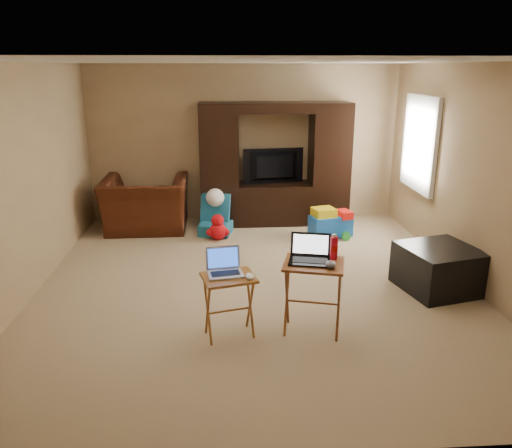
{
  "coord_description": "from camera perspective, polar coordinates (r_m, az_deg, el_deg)",
  "views": [
    {
      "loc": [
        -0.36,
        -5.4,
        2.44
      ],
      "look_at": [
        0.0,
        -0.2,
        0.8
      ],
      "focal_mm": 35.0,
      "sensor_mm": 36.0,
      "label": 1
    }
  ],
  "objects": [
    {
      "name": "push_toy",
      "position": [
        7.52,
        8.53,
        0.2
      ],
      "size": [
        0.71,
        0.58,
        0.46
      ],
      "primitive_type": null,
      "rotation": [
        0.0,
        0.0,
        0.25
      ],
      "color": "blue",
      "rests_on": "floor"
    },
    {
      "name": "mouse_right",
      "position": [
        4.56,
        8.53,
        -4.59
      ],
      "size": [
        0.13,
        0.16,
        0.06
      ],
      "primitive_type": "ellipsoid",
      "rotation": [
        0.0,
        0.0,
        -0.26
      ],
      "color": "#3B3B40",
      "rests_on": "tray_table_right"
    },
    {
      "name": "entertainment_center",
      "position": [
        8.01,
        2.14,
        6.85
      ],
      "size": [
        2.36,
        0.6,
        1.93
      ],
      "primitive_type": "cube",
      "rotation": [
        0.0,
        0.0,
        0.0
      ],
      "color": "black",
      "rests_on": "floor"
    },
    {
      "name": "recliner",
      "position": [
        7.91,
        -12.48,
        2.2
      ],
      "size": [
        1.28,
        1.12,
        0.82
      ],
      "primitive_type": "imported",
      "rotation": [
        0.0,
        0.0,
        3.15
      ],
      "color": "#47210F",
      "rests_on": "floor"
    },
    {
      "name": "water_bottle",
      "position": [
        4.73,
        8.9,
        -2.75
      ],
      "size": [
        0.07,
        0.07,
        0.22
      ],
      "primitive_type": "cylinder",
      "color": "red",
      "rests_on": "tray_table_right"
    },
    {
      "name": "floor",
      "position": [
        5.94,
        -0.13,
        -6.8
      ],
      "size": [
        5.5,
        5.5,
        0.0
      ],
      "primitive_type": "plane",
      "color": "tan",
      "rests_on": "ground"
    },
    {
      "name": "laptop_left",
      "position": [
        4.58,
        -3.55,
        -4.48
      ],
      "size": [
        0.36,
        0.31,
        0.24
      ],
      "primitive_type": "cube",
      "rotation": [
        0.0,
        0.0,
        0.15
      ],
      "color": "#B9B9BE",
      "rests_on": "tray_table_left"
    },
    {
      "name": "wall_right",
      "position": [
        6.22,
        23.58,
        4.98
      ],
      "size": [
        0.0,
        5.5,
        5.5
      ],
      "primitive_type": "plane",
      "rotation": [
        1.57,
        0.0,
        -1.57
      ],
      "color": "tan",
      "rests_on": "ground"
    },
    {
      "name": "mouse_left",
      "position": [
        4.53,
        -0.71,
        -6.0
      ],
      "size": [
        0.1,
        0.13,
        0.05
      ],
      "primitive_type": "ellipsoid",
      "rotation": [
        0.0,
        0.0,
        0.14
      ],
      "color": "white",
      "rests_on": "tray_table_left"
    },
    {
      "name": "television",
      "position": [
        8.0,
        2.15,
        6.55
      ],
      "size": [
        0.99,
        0.26,
        0.56
      ],
      "primitive_type": "imported",
      "rotation": [
        0.0,
        0.0,
        3.27
      ],
      "color": "black",
      "rests_on": "entertainment_center"
    },
    {
      "name": "plush_toy",
      "position": [
        7.36,
        -4.39,
        -0.33
      ],
      "size": [
        0.35,
        0.29,
        0.39
      ],
      "primitive_type": null,
      "color": "red",
      "rests_on": "floor"
    },
    {
      "name": "wall_front",
      "position": [
        2.93,
        3.43,
        -6.6
      ],
      "size": [
        5.0,
        0.0,
        5.0
      ],
      "primitive_type": "plane",
      "rotation": [
        -1.57,
        0.0,
        0.0
      ],
      "color": "tan",
      "rests_on": "ground"
    },
    {
      "name": "child_rocker",
      "position": [
        7.58,
        -4.67,
        1.04
      ],
      "size": [
        0.56,
        0.61,
        0.6
      ],
      "primitive_type": null,
      "rotation": [
        0.0,
        0.0,
        -0.24
      ],
      "color": "#175D80",
      "rests_on": "floor"
    },
    {
      "name": "wall_back",
      "position": [
        8.24,
        -1.42,
        9.18
      ],
      "size": [
        5.0,
        0.0,
        5.0
      ],
      "primitive_type": "plane",
      "rotation": [
        1.57,
        0.0,
        0.0
      ],
      "color": "tan",
      "rests_on": "ground"
    },
    {
      "name": "window_frame",
      "position": [
        7.57,
        18.18,
        8.72
      ],
      "size": [
        0.06,
        1.14,
        1.34
      ],
      "primitive_type": "cube",
      "color": "white",
      "rests_on": "ground"
    },
    {
      "name": "wall_left",
      "position": [
        5.93,
        -25.09,
        4.23
      ],
      "size": [
        0.0,
        5.5,
        5.5
      ],
      "primitive_type": "plane",
      "rotation": [
        1.57,
        0.0,
        1.57
      ],
      "color": "tan",
      "rests_on": "ground"
    },
    {
      "name": "laptop_right",
      "position": [
        4.62,
        6.15,
        -2.98
      ],
      "size": [
        0.43,
        0.38,
        0.24
      ],
      "primitive_type": "cube",
      "rotation": [
        0.0,
        0.0,
        -0.23
      ],
      "color": "black",
      "rests_on": "tray_table_right"
    },
    {
      "name": "ottoman",
      "position": [
        6.07,
        20.13,
        -4.81
      ],
      "size": [
        0.95,
        0.95,
        0.5
      ],
      "primitive_type": "cube",
      "rotation": [
        0.0,
        0.0,
        0.24
      ],
      "color": "black",
      "rests_on": "floor"
    },
    {
      "name": "tray_table_left",
      "position": [
        4.73,
        -3.08,
        -9.4
      ],
      "size": [
        0.55,
        0.48,
        0.61
      ],
      "primitive_type": "cube",
      "rotation": [
        0.0,
        0.0,
        0.25
      ],
      "color": "#A46A27",
      "rests_on": "floor"
    },
    {
      "name": "ceiling",
      "position": [
        5.41,
        -0.15,
        18.1
      ],
      "size": [
        5.5,
        5.5,
        0.0
      ],
      "primitive_type": "plane",
      "rotation": [
        3.14,
        0.0,
        0.0
      ],
      "color": "silver",
      "rests_on": "ground"
    },
    {
      "name": "tray_table_right",
      "position": [
        4.8,
        6.49,
        -8.39
      ],
      "size": [
        0.64,
        0.57,
        0.71
      ],
      "primitive_type": "cube",
      "rotation": [
        0.0,
        0.0,
        -0.26
      ],
      "color": "brown",
      "rests_on": "floor"
    },
    {
      "name": "window_pane",
      "position": [
        7.58,
        18.32,
        8.72
      ],
      "size": [
        0.0,
        1.2,
        1.2
      ],
      "primitive_type": "plane",
      "rotation": [
        1.57,
        0.0,
        -1.57
      ],
      "color": "white",
      "rests_on": "ground"
    }
  ]
}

